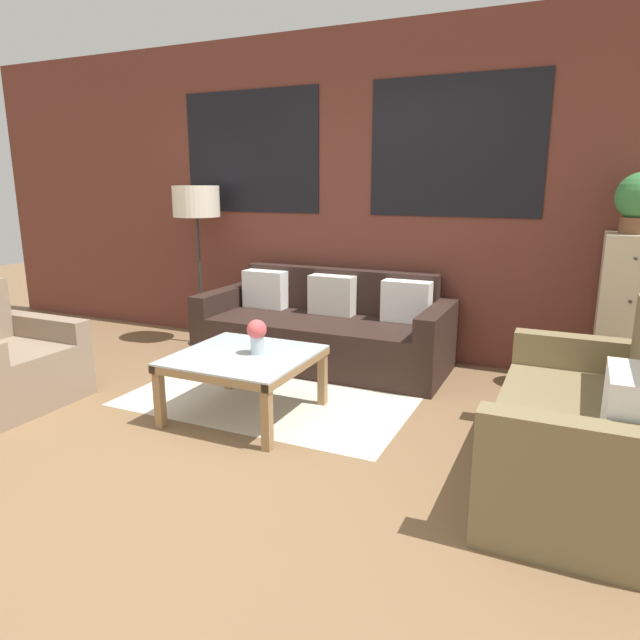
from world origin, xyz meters
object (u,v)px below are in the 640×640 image
(settee_vintage, at_px, (589,431))
(drawer_cabinet, at_px, (626,316))
(flower_vase, at_px, (257,334))
(armchair_corner, at_px, (4,365))
(coffee_table, at_px, (244,364))
(floor_lamp, at_px, (196,207))
(couch_dark, at_px, (325,331))

(settee_vintage, xyz_separation_m, drawer_cabinet, (0.21, 1.57, 0.28))
(flower_vase, bearing_deg, armchair_corner, -162.75)
(coffee_table, relative_size, flower_vase, 3.71)
(settee_vintage, bearing_deg, flower_vase, 176.37)
(coffee_table, height_order, floor_lamp, floor_lamp)
(floor_lamp, bearing_deg, couch_dark, -3.05)
(armchair_corner, bearing_deg, settee_vintage, 6.34)
(coffee_table, distance_m, floor_lamp, 2.12)
(settee_vintage, distance_m, floor_lamp, 3.82)
(couch_dark, relative_size, flower_vase, 9.18)
(drawer_cabinet, bearing_deg, armchair_corner, -153.32)
(floor_lamp, relative_size, flower_vase, 6.49)
(armchair_corner, height_order, coffee_table, armchair_corner)
(couch_dark, height_order, flower_vase, couch_dark)
(couch_dark, distance_m, settee_vintage, 2.48)
(drawer_cabinet, bearing_deg, flower_vase, -146.80)
(settee_vintage, height_order, flower_vase, settee_vintage)
(flower_vase, bearing_deg, settee_vintage, -3.63)
(couch_dark, height_order, coffee_table, couch_dark)
(floor_lamp, bearing_deg, coffee_table, -45.60)
(settee_vintage, xyz_separation_m, coffee_table, (-2.07, 0.09, 0.05))
(coffee_table, xyz_separation_m, flower_vase, (0.08, 0.04, 0.20))
(settee_vintage, distance_m, armchair_corner, 3.76)
(coffee_table, height_order, flower_vase, flower_vase)
(drawer_cabinet, bearing_deg, coffee_table, -147.02)
(floor_lamp, bearing_deg, drawer_cabinet, 2.03)
(armchair_corner, bearing_deg, drawer_cabinet, 26.68)
(floor_lamp, distance_m, drawer_cabinet, 3.68)
(couch_dark, relative_size, armchair_corner, 2.52)
(coffee_table, bearing_deg, floor_lamp, 134.40)
(settee_vintage, bearing_deg, floor_lamp, 157.01)
(couch_dark, xyz_separation_m, coffee_table, (-0.01, -1.28, 0.08))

